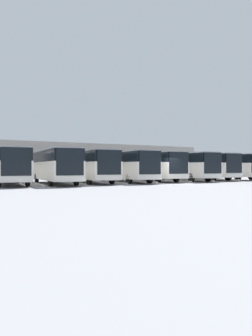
# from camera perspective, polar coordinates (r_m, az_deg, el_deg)

# --- Properties ---
(ground_plane) EXTENTS (600.00, 600.00, 0.00)m
(ground_plane) POSITION_cam_1_polar(r_m,az_deg,el_deg) (31.79, 7.74, -2.75)
(ground_plane) COLOR gray
(bus_0) EXTENTS (3.68, 11.78, 3.25)m
(bus_0) POSITION_cam_1_polar(r_m,az_deg,el_deg) (45.36, 16.84, 0.41)
(bus_0) COLOR silver
(bus_0) RESTS_ON ground_plane
(curb_divider_0) EXTENTS (0.76, 5.16, 0.15)m
(curb_divider_0) POSITION_cam_1_polar(r_m,az_deg,el_deg) (42.80, 16.73, -1.90)
(curb_divider_0) COLOR #B2B2AD
(curb_divider_0) RESTS_ON ground_plane
(bus_1) EXTENTS (3.68, 11.78, 3.25)m
(bus_1) POSITION_cam_1_polar(r_m,az_deg,el_deg) (42.73, 13.09, 0.43)
(bus_1) COLOR silver
(bus_1) RESTS_ON ground_plane
(curb_divider_1) EXTENTS (0.76, 5.16, 0.15)m
(curb_divider_1) POSITION_cam_1_polar(r_m,az_deg,el_deg) (40.17, 12.72, -2.04)
(curb_divider_1) COLOR #B2B2AD
(curb_divider_1) RESTS_ON ground_plane
(bus_2) EXTENTS (3.68, 11.78, 3.25)m
(bus_2) POSITION_cam_1_polar(r_m,az_deg,el_deg) (39.64, 9.63, 0.45)
(bus_2) COLOR silver
(bus_2) RESTS_ON ground_plane
(curb_divider_2) EXTENTS (0.76, 5.16, 0.15)m
(curb_divider_2) POSITION_cam_1_polar(r_m,az_deg,el_deg) (37.11, 8.99, -2.22)
(curb_divider_2) COLOR #B2B2AD
(curb_divider_2) RESTS_ON ground_plane
(bus_3) EXTENTS (3.68, 11.78, 3.25)m
(bus_3) POSITION_cam_1_polar(r_m,az_deg,el_deg) (37.87, 4.37, 0.47)
(bus_3) COLOR silver
(bus_3) RESTS_ON ground_plane
(curb_divider_3) EXTENTS (0.76, 5.16, 0.15)m
(curb_divider_3) POSITION_cam_1_polar(r_m,az_deg,el_deg) (35.40, 3.33, -2.33)
(curb_divider_3) COLOR #B2B2AD
(curb_divider_3) RESTS_ON ground_plane
(bus_4) EXTENTS (3.68, 11.78, 3.25)m
(bus_4) POSITION_cam_1_polar(r_m,az_deg,el_deg) (35.21, -0.25, 0.49)
(bus_4) COLOR silver
(bus_4) RESTS_ON ground_plane
(curb_divider_4) EXTENTS (0.76, 5.16, 0.15)m
(curb_divider_4) POSITION_cam_1_polar(r_m,az_deg,el_deg) (32.80, -1.72, -2.53)
(curb_divider_4) COLOR #B2B2AD
(curb_divider_4) RESTS_ON ground_plane
(bus_5) EXTENTS (3.68, 11.78, 3.25)m
(bus_5) POSITION_cam_1_polar(r_m,az_deg,el_deg) (33.98, -6.46, 0.50)
(bus_5) COLOR silver
(bus_5) RESTS_ON ground_plane
(curb_divider_5) EXTENTS (0.76, 5.16, 0.15)m
(curb_divider_5) POSITION_cam_1_polar(r_m,az_deg,el_deg) (31.68, -8.46, -2.63)
(curb_divider_5) COLOR #B2B2AD
(curb_divider_5) RESTS_ON ground_plane
(bus_6) EXTENTS (3.68, 11.78, 3.25)m
(bus_6) POSITION_cam_1_polar(r_m,az_deg,el_deg) (31.81, -12.31, 0.52)
(bus_6) COLOR silver
(bus_6) RESTS_ON ground_plane
(curb_divider_6) EXTENTS (0.76, 5.16, 0.15)m
(curb_divider_6) POSITION_cam_1_polar(r_m,az_deg,el_deg) (29.66, -14.90, -2.82)
(curb_divider_6) COLOR #B2B2AD
(curb_divider_6) RESTS_ON ground_plane
(bus_7) EXTENTS (3.68, 11.78, 3.25)m
(bus_7) POSITION_cam_1_polar(r_m,az_deg,el_deg) (31.85, -19.58, 0.51)
(bus_7) COLOR silver
(bus_7) RESTS_ON ground_plane
(station_building) EXTENTS (43.77, 12.00, 5.30)m
(station_building) POSITION_cam_1_polar(r_m,az_deg,el_deg) (54.48, -9.11, 1.29)
(station_building) COLOR gray
(station_building) RESTS_ON ground_plane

